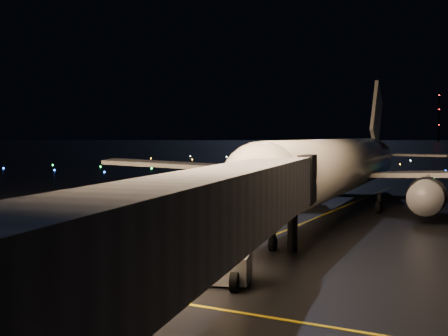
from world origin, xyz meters
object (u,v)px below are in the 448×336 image
(baggage_cart_0, at_px, (37,204))
(baggage_cart_2, at_px, (68,202))
(crew_c, at_px, (85,211))
(airliner, at_px, (345,136))
(baggage_cart_1, at_px, (62,203))
(pushback_tug, at_px, (207,261))
(belt_loader, at_px, (144,220))

(baggage_cart_0, xyz_separation_m, baggage_cart_2, (1.91, 2.46, 0.12))
(crew_c, distance_m, baggage_cart_2, 7.50)
(baggage_cart_2, bearing_deg, airliner, 18.66)
(airliner, xyz_separation_m, baggage_cart_0, (-27.43, -16.91, -7.00))
(baggage_cart_0, bearing_deg, baggage_cart_1, 49.40)
(pushback_tug, bearing_deg, crew_c, 128.85)
(baggage_cart_2, bearing_deg, belt_loader, -42.20)
(airliner, xyz_separation_m, crew_c, (-19.43, -18.83, -6.94))
(crew_c, distance_m, baggage_cart_0, 8.23)
(airliner, distance_m, crew_c, 27.93)
(baggage_cart_2, bearing_deg, baggage_cart_1, -117.35)
(airliner, relative_size, belt_loader, 8.41)
(pushback_tug, distance_m, baggage_cart_2, 32.85)
(airliner, bearing_deg, belt_loader, -112.07)
(baggage_cart_1, bearing_deg, baggage_cart_0, -152.25)
(crew_c, relative_size, baggage_cart_1, 0.92)
(airliner, height_order, belt_loader, airliner)
(pushback_tug, distance_m, baggage_cart_1, 32.62)
(airliner, bearing_deg, baggage_cart_1, -153.34)
(pushback_tug, bearing_deg, baggage_cart_1, 129.80)
(pushback_tug, distance_m, baggage_cart_0, 33.19)
(crew_c, bearing_deg, pushback_tug, 8.79)
(airliner, xyz_separation_m, baggage_cart_2, (-25.52, -14.45, -6.89))
(belt_loader, bearing_deg, pushback_tug, -63.89)
(airliner, height_order, pushback_tug, airliner)
(belt_loader, height_order, crew_c, belt_loader)
(airliner, xyz_separation_m, belt_loader, (-8.20, -25.01, -6.22))
(airliner, xyz_separation_m, baggage_cart_1, (-25.75, -15.21, -7.00))
(belt_loader, height_order, baggage_cart_2, belt_loader)
(crew_c, relative_size, baggage_cart_0, 0.92)
(baggage_cart_0, distance_m, baggage_cart_1, 2.39)
(crew_c, xyz_separation_m, baggage_cart_0, (-8.01, 1.91, -0.06))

